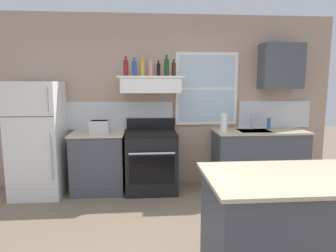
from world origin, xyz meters
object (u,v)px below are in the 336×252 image
object	(u,v)px
dish_soap_bottle	(269,124)
bottle_brown_stout	(174,69)
paper_towel_roll	(224,122)
refrigerator	(38,139)
stove_range	(151,161)
bottle_red_label_wine	(126,68)
toaster	(99,127)
bottle_champagne_gold_foil	(142,68)
bottle_balsamic_dark	(158,70)
bottle_blue_liqueur	(134,68)
kitchen_island	(289,228)
bottle_rose_pink	(151,68)
bottle_dark_green_wine	(167,67)

from	to	relation	value
dish_soap_bottle	bottle_brown_stout	bearing A→B (deg)	-179.41
paper_towel_roll	refrigerator	bearing A→B (deg)	-178.75
stove_range	bottle_red_label_wine	bearing A→B (deg)	169.83
toaster	paper_towel_roll	world-z (taller)	paper_towel_roll
stove_range	refrigerator	bearing A→B (deg)	-179.20
bottle_champagne_gold_foil	bottle_brown_stout	xyz separation A→B (m)	(0.47, -0.00, -0.02)
refrigerator	bottle_champagne_gold_foil	size ratio (longest dim) A/B	5.79
bottle_balsamic_dark	dish_soap_bottle	world-z (taller)	bottle_balsamic_dark
dish_soap_bottle	stove_range	bearing A→B (deg)	-175.82
toaster	dish_soap_bottle	xyz separation A→B (m)	(2.64, 0.17, -0.01)
toaster	bottle_blue_liqueur	size ratio (longest dim) A/B	1.11
bottle_red_label_wine	bottle_champagne_gold_foil	world-z (taller)	bottle_champagne_gold_foil
bottle_red_label_wine	kitchen_island	size ratio (longest dim) A/B	0.20
paper_towel_roll	dish_soap_bottle	world-z (taller)	paper_towel_roll
bottle_balsamic_dark	bottle_champagne_gold_foil	bearing A→B (deg)	178.73
refrigerator	kitchen_island	distance (m)	3.50
refrigerator	bottle_balsamic_dark	xyz separation A→B (m)	(1.77, 0.14, 1.01)
bottle_rose_pink	bottle_dark_green_wine	world-z (taller)	bottle_dark_green_wine
bottle_dark_green_wine	bottle_balsamic_dark	bearing A→B (deg)	147.37
toaster	stove_range	size ratio (longest dim) A/B	0.27
toaster	bottle_blue_liqueur	bearing A→B (deg)	10.66
stove_range	dish_soap_bottle	xyz separation A→B (m)	(1.88, 0.14, 0.54)
bottle_red_label_wine	bottle_blue_liqueur	xyz separation A→B (m)	(0.12, 0.01, -0.01)
bottle_rose_pink	stove_range	bearing A→B (deg)	-91.64
bottle_rose_pink	bottle_brown_stout	world-z (taller)	bottle_rose_pink
bottle_red_label_wine	dish_soap_bottle	world-z (taller)	bottle_red_label_wine
stove_range	bottle_balsamic_dark	bearing A→B (deg)	44.70
bottle_champagne_gold_foil	bottle_rose_pink	distance (m)	0.13
kitchen_island	dish_soap_bottle	bearing A→B (deg)	71.03
bottle_brown_stout	paper_towel_roll	distance (m)	1.12
refrigerator	bottle_blue_liqueur	xyz separation A→B (m)	(1.41, 0.09, 1.02)
bottle_brown_stout	toaster	bearing A→B (deg)	-172.30
refrigerator	toaster	size ratio (longest dim) A/B	5.61
refrigerator	bottle_brown_stout	distance (m)	2.25
paper_towel_roll	bottle_dark_green_wine	bearing A→B (deg)	179.62
bottle_champagne_gold_foil	kitchen_island	size ratio (longest dim) A/B	0.21
bottle_red_label_wine	bottle_blue_liqueur	bearing A→B (deg)	2.41
refrigerator	bottle_blue_liqueur	size ratio (longest dim) A/B	6.22
bottle_rose_pink	bottle_red_label_wine	bearing A→B (deg)	-171.33
stove_range	bottle_balsamic_dark	size ratio (longest dim) A/B	4.69
toaster	bottle_dark_green_wine	xyz separation A→B (m)	(1.00, 0.07, 0.87)
stove_range	bottle_blue_liqueur	xyz separation A→B (m)	(-0.24, 0.07, 1.39)
refrigerator	stove_range	world-z (taller)	refrigerator
toaster	refrigerator	bearing A→B (deg)	179.64
paper_towel_roll	kitchen_island	bearing A→B (deg)	-90.96
toaster	bottle_balsamic_dark	bearing A→B (deg)	9.49
stove_range	bottle_rose_pink	size ratio (longest dim) A/B	3.63
bottle_brown_stout	bottle_balsamic_dark	bearing A→B (deg)	-179.25
refrigerator	kitchen_island	bearing A→B (deg)	-38.30
bottle_rose_pink	toaster	bearing A→B (deg)	-168.97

